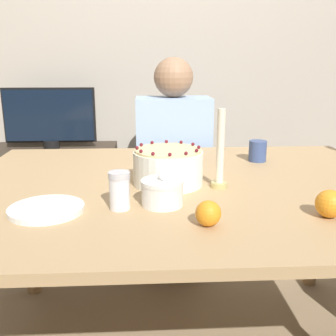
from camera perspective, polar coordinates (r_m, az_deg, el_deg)
The scene contains 14 objects.
wall_behind at distance 2.72m, azimuth -0.31°, elevation 18.15°, with size 8.00×0.05×2.60m.
dining_table at distance 1.41m, azimuth 2.56°, elevation -5.61°, with size 1.59×1.19×0.74m.
cake at distance 1.35m, azimuth 0.00°, elevation 0.16°, with size 0.24×0.24×0.14m.
sugar_bowl at distance 1.16m, azimuth -0.83°, elevation -3.55°, with size 0.13×0.13×0.10m.
sugar_shaker at distance 1.13m, azimuth -7.06°, elevation -3.23°, with size 0.06×0.06×0.11m.
plate_stack at distance 1.17m, azimuth -17.23°, elevation -5.71°, with size 0.21×0.21×0.02m.
candle at distance 1.32m, azimuth 7.58°, elevation 1.67°, with size 0.06×0.06×0.27m.
cup at distance 1.72m, azimuth 12.87°, elevation 2.43°, with size 0.08×0.08×0.09m.
orange_fruit_0 at distance 1.74m, azimuth 1.13°, elevation 2.59°, with size 0.07×0.07×0.07m.
orange_fruit_1 at distance 1.02m, azimuth 5.86°, elevation -6.55°, with size 0.07×0.07×0.07m.
orange_fruit_2 at distance 1.16m, azimuth 22.41°, elevation -4.82°, with size 0.08×0.08×0.08m.
person_man_blue_shirt at distance 2.21m, azimuth 0.76°, elevation -1.74°, with size 0.40×0.34×1.18m.
side_cabinet at distance 2.66m, azimuth -15.99°, elevation -3.90°, with size 0.78×0.44×0.63m.
tv_monitor at distance 2.55m, azimuth -16.80°, elevation 7.10°, with size 0.56×0.10×0.37m.
Camera 1 is at (-0.13, -1.31, 1.15)m, focal length 42.00 mm.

